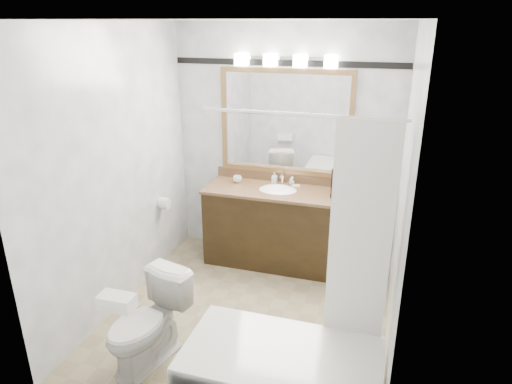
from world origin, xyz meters
TOP-DOWN VIEW (x-y plane):
  - room at (0.00, 0.00)m, footprint 2.42×2.62m
  - vanity at (0.00, 1.02)m, footprint 1.53×0.58m
  - mirror at (0.00, 1.28)m, footprint 1.40×0.04m
  - vanity_light_bar at (0.00, 1.23)m, footprint 1.02×0.14m
  - accent_stripe at (0.00, 1.29)m, footprint 2.40×0.01m
  - bathtub at (0.55, -0.90)m, footprint 1.30×0.75m
  - tp_roll at (-1.14, 0.66)m, footprint 0.11×0.12m
  - toilet at (-0.55, -0.80)m, footprint 0.56×0.77m
  - tissue_box at (-0.55, -1.12)m, footprint 0.24×0.14m
  - coffee_maker at (0.62, 1.01)m, footprint 0.17×0.21m
  - cup_left at (-0.48, 1.11)m, footprint 0.11×0.11m
  - soap_bottle_a at (-0.09, 1.21)m, footprint 0.05×0.06m
  - soap_bottle_b at (0.10, 1.21)m, footprint 0.07×0.07m
  - soap_bar at (0.17, 1.13)m, footprint 0.09×0.08m

SIDE VIEW (x-z plane):
  - bathtub at x=0.55m, z-range -0.70..1.26m
  - toilet at x=-0.55m, z-range 0.00..0.71m
  - vanity at x=0.00m, z-range -0.04..0.93m
  - tp_roll at x=-1.14m, z-range 0.64..0.76m
  - tissue_box at x=-0.55m, z-range 0.71..0.81m
  - soap_bar at x=0.17m, z-range 0.85..0.88m
  - soap_bottle_b at x=0.10m, z-range 0.85..0.92m
  - cup_left at x=-0.48m, z-range 0.85..0.92m
  - soap_bottle_a at x=-0.09m, z-range 0.85..0.97m
  - coffee_maker at x=0.62m, z-range 0.85..1.18m
  - room at x=0.00m, z-range -0.01..2.51m
  - mirror at x=0.00m, z-range 0.95..2.05m
  - accent_stripe at x=0.00m, z-range 2.07..2.13m
  - vanity_light_bar at x=0.00m, z-range 2.07..2.19m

